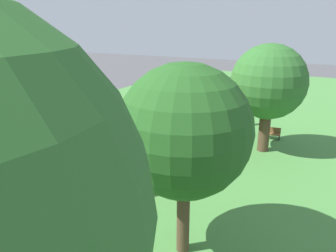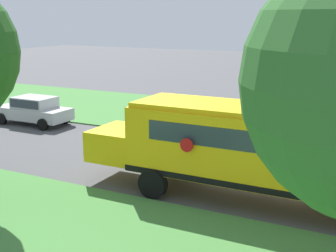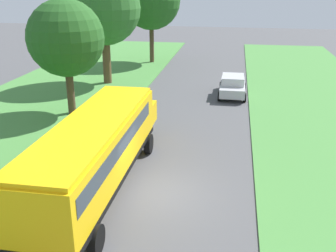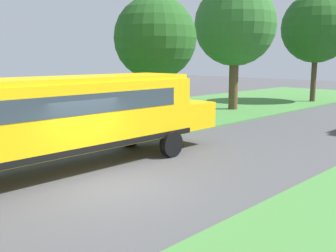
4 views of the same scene
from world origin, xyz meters
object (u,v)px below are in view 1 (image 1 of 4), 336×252
object	(u,v)px
oak_tree_roadside_mid	(179,132)
stop_sign	(237,107)
school_bus	(174,125)
park_bench	(269,133)
oak_tree_beside_bus	(267,83)

from	to	relation	value
oak_tree_roadside_mid	stop_sign	bearing A→B (deg)	-80.90
school_bus	stop_sign	xyz separation A→B (m)	(-2.15, -7.51, -0.19)
school_bus	park_bench	world-z (taller)	school_bus
oak_tree_roadside_mid	oak_tree_beside_bus	bearing A→B (deg)	-92.52
stop_sign	oak_tree_roadside_mid	bearing A→B (deg)	99.10
oak_tree_roadside_mid	school_bus	bearing A→B (deg)	-62.21
school_bus	oak_tree_beside_bus	xyz separation A→B (m)	(-5.34, -2.80, 2.85)
oak_tree_beside_bus	stop_sign	xyz separation A→B (m)	(3.19, -4.71, -3.04)
school_bus	park_bench	size ratio (longest dim) A/B	7.54
school_bus	oak_tree_roadside_mid	world-z (taller)	oak_tree_roadside_mid
school_bus	oak_tree_beside_bus	size ratio (longest dim) A/B	1.70
stop_sign	park_bench	bearing A→B (deg)	149.82
oak_tree_roadside_mid	stop_sign	world-z (taller)	oak_tree_roadside_mid
school_bus	oak_tree_beside_bus	distance (m)	6.67
oak_tree_beside_bus	park_bench	bearing A→B (deg)	-88.76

